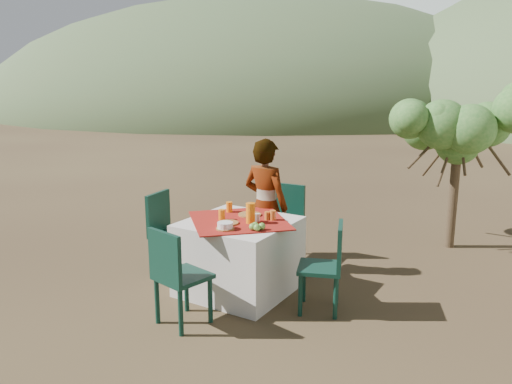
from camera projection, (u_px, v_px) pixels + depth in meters
ground at (310, 295)px, 5.10m from camera, size 160.00×160.00×0.00m
table at (239, 256)px, 5.13m from camera, size 1.30×1.30×0.76m
chair_far at (284, 219)px, 6.04m from camera, size 0.44×0.44×0.92m
chair_near at (176, 273)px, 4.35m from camera, size 0.49×0.49×0.90m
chair_left at (167, 229)px, 5.61m from camera, size 0.48×0.48×0.92m
chair_right at (328, 263)px, 4.65m from camera, size 0.51×0.51×0.86m
person at (266, 206)px, 5.61m from camera, size 0.59×0.41×1.53m
shrub_tree at (464, 136)px, 6.28m from camera, size 1.57×1.54×1.84m
hill_near_left at (265, 109)px, 39.24m from camera, size 40.00×40.00×16.00m
hill_far_center at (494, 102)px, 50.49m from camera, size 60.00×60.00×24.00m
plate_far at (250, 215)px, 5.23m from camera, size 0.24×0.24×0.01m
plate_near at (228, 223)px, 4.92m from camera, size 0.21×0.21×0.01m
glass_far at (229, 207)px, 5.34m from camera, size 0.07×0.07×0.11m
glass_near at (222, 215)px, 5.04m from camera, size 0.07×0.07×0.11m
juice_pitcher at (251, 213)px, 4.92m from camera, size 0.09×0.09×0.20m
bowl_plate at (225, 229)px, 4.73m from camera, size 0.18×0.18×0.01m
white_bowl at (225, 225)px, 4.72m from camera, size 0.15×0.15×0.06m
jar_left at (267, 216)px, 5.05m from camera, size 0.05×0.05×0.08m
jar_right at (273, 215)px, 5.04m from camera, size 0.06×0.06×0.10m
napkin_holder at (257, 217)px, 5.00m from camera, size 0.07×0.05×0.08m
fruit_cluster at (257, 226)px, 4.70m from camera, size 0.14×0.13×0.07m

